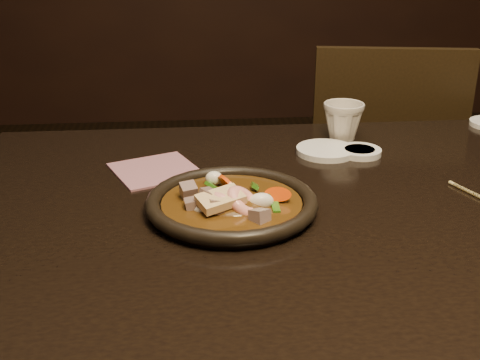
{
  "coord_description": "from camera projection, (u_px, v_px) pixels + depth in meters",
  "views": [
    {
      "loc": [
        -0.38,
        -0.9,
        1.17
      ],
      "look_at": [
        -0.3,
        -0.0,
        0.8
      ],
      "focal_mm": 45.0,
      "sensor_mm": 36.0,
      "label": 1
    }
  ],
  "objects": [
    {
      "name": "napkin",
      "position": [
        156.0,
        170.0,
        1.14
      ],
      "size": [
        0.2,
        0.2,
        0.0
      ],
      "primitive_type": "cube",
      "rotation": [
        0.0,
        0.0,
        0.4
      ],
      "color": "#965C69",
      "rests_on": "table"
    },
    {
      "name": "plate",
      "position": [
        232.0,
        204.0,
        0.97
      ],
      "size": [
        0.28,
        0.28,
        0.03
      ],
      "color": "black",
      "rests_on": "table"
    },
    {
      "name": "table",
      "position": [
        409.0,
        241.0,
        1.05
      ],
      "size": [
        1.6,
        0.9,
        0.75
      ],
      "color": "black",
      "rests_on": "floor"
    },
    {
      "name": "tea_cup",
      "position": [
        343.0,
        120.0,
        1.3
      ],
      "size": [
        0.1,
        0.09,
        0.09
      ],
      "primitive_type": "imported",
      "rotation": [
        0.0,
        0.0,
        0.09
      ],
      "color": "beige",
      "rests_on": "table"
    },
    {
      "name": "soy_dish",
      "position": [
        360.0,
        152.0,
        1.23
      ],
      "size": [
        0.09,
        0.09,
        0.01
      ],
      "primitive_type": "cylinder",
      "color": "white",
      "rests_on": "table"
    },
    {
      "name": "chair",
      "position": [
        377.0,
        180.0,
        1.78
      ],
      "size": [
        0.49,
        0.49,
        0.9
      ],
      "rotation": [
        0.0,
        0.0,
        2.97
      ],
      "color": "black",
      "rests_on": "floor"
    },
    {
      "name": "stirfry",
      "position": [
        230.0,
        202.0,
        0.97
      ],
      "size": [
        0.18,
        0.17,
        0.06
      ],
      "color": "#3E250B",
      "rests_on": "plate"
    },
    {
      "name": "saucer_left",
      "position": [
        326.0,
        151.0,
        1.24
      ],
      "size": [
        0.12,
        0.12,
        0.01
      ],
      "primitive_type": "cylinder",
      "color": "white",
      "rests_on": "table"
    }
  ]
}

